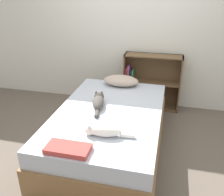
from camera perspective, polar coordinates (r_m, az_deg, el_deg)
The scene contains 8 objects.
ground_plane at distance 3.27m, azimuth -0.63°, elevation -11.28°, with size 8.00×8.00×0.00m, color brown.
wall_back at distance 4.12m, azimuth 4.42°, elevation 15.37°, with size 8.00×0.06×2.50m.
bed at distance 3.12m, azimuth -0.66°, elevation -7.35°, with size 1.27×2.01×0.54m.
pillow at distance 3.69m, azimuth 2.07°, elevation 3.99°, with size 0.52×0.30×0.15m.
cat_light at distance 2.50m, azimuth -2.22°, elevation -7.44°, with size 0.51×0.16×0.14m.
cat_dark at distance 3.09m, azimuth -3.13°, elevation -0.71°, with size 0.20×0.50×0.15m.
bookshelf at distance 4.16m, azimuth 8.75°, elevation 3.97°, with size 0.91×0.26×0.90m.
blanket_fold at distance 2.34m, azimuth -10.02°, elevation -11.37°, with size 0.41×0.20×0.05m.
Camera 1 is at (0.65, -2.55, 1.94)m, focal length 40.00 mm.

